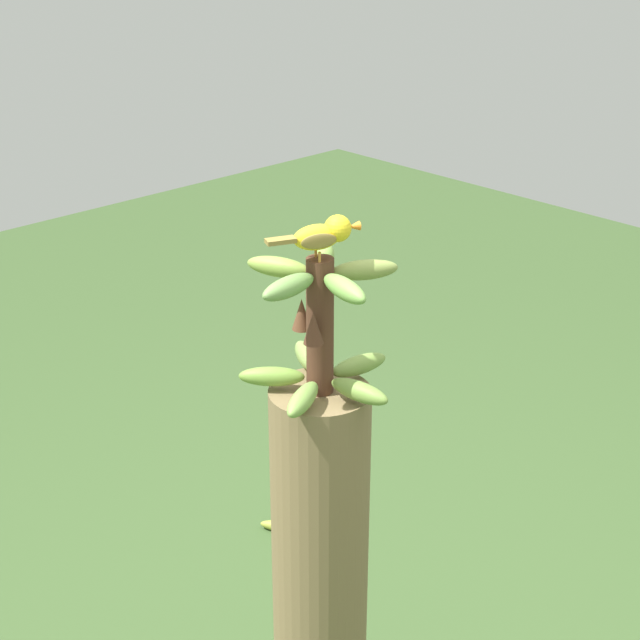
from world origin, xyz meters
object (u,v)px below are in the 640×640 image
Objects in this scene: banana_bunch at (319,326)px; perched_bird at (324,234)px; banana_tree at (320,604)px; fallen_banana at (287,527)px.

banana_bunch is 1.78× the size of perched_bird.
perched_bird is (0.01, 0.00, 0.81)m from banana_tree.
banana_bunch is at bearing -119.53° from banana_tree.
banana_bunch is at bearing -37.22° from fallen_banana.
banana_tree is at bearing 60.47° from banana_bunch.
banana_bunch is 0.18m from perched_bird.
banana_tree reaches higher than fallen_banana.
banana_bunch is at bearing -140.85° from perched_bird.
fallen_banana is at bearing 142.87° from banana_tree.
fallen_banana is at bearing 142.78° from banana_bunch.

